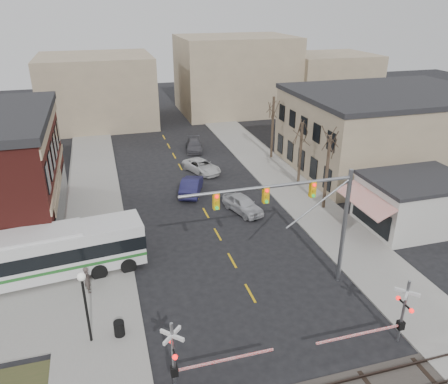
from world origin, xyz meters
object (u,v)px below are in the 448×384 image
Objects in this scene: trash_bin at (119,328)px; car_d at (194,145)px; street_lamp at (84,294)px; traffic_signal_mast at (305,208)px; pedestrian_near at (88,279)px; car_c at (202,166)px; pedestrian_far at (67,266)px; car_a at (243,204)px; transit_bus at (44,254)px; rr_crossing_east at (396,314)px; rr_crossing_west at (182,355)px; car_b at (191,186)px.

car_d is (11.17, 31.03, 0.11)m from trash_bin.
trash_bin is at bearing 0.12° from street_lamp.
traffic_signal_mast is 14.45m from pedestrian_near.
pedestrian_far reaches higher than car_c.
pedestrian_far is at bearing -174.76° from car_a.
car_d is (15.51, 23.93, -1.23)m from transit_bus.
rr_crossing_east is 16.69m from street_lamp.
transit_bus is 8.44m from trash_bin.
rr_crossing_west reaches higher than car_c.
rr_crossing_east reaches higher than car_d.
pedestrian_far reaches higher than car_a.
car_a is 18.01m from car_d.
traffic_signal_mast reaches higher than rr_crossing_east.
transit_bus is 7.76m from street_lamp.
car_c reaches higher than car_d.
transit_bus is 2.86× the size of car_d.
street_lamp is 33.64m from car_d.
car_b is at bearing -135.91° from car_c.
traffic_signal_mast is 1.93× the size of rr_crossing_east.
pedestrian_near is at bearing -111.76° from pedestrian_far.
car_c is 2.70× the size of pedestrian_near.
pedestrian_near is (-0.08, 4.63, -2.25)m from street_lamp.
rr_crossing_west is 3.24× the size of pedestrian_far.
car_a is (11.59, 13.02, 0.20)m from trash_bin.
traffic_signal_mast reaches higher than transit_bus.
car_c is 7.65m from car_d.
car_a is at bearing 44.74° from street_lamp.
traffic_signal_mast is at bearing -108.88° from car_c.
car_b is (-3.53, 5.20, 0.06)m from car_a.
traffic_signal_mast is 16.26m from pedestrian_far.
car_b is at bearing 66.15° from trash_bin.
car_b is 2.88× the size of pedestrian_far.
rr_crossing_east is 1.13× the size of car_b.
rr_crossing_east is 1.25× the size of car_a.
pedestrian_near is (-4.43, 9.00, -0.93)m from rr_crossing_west.
car_d is (0.84, 7.61, -0.01)m from car_c.
car_c is at bearing 78.73° from car_a.
car_d is 2.55× the size of pedestrian_near.
rr_crossing_east is 1.19× the size of car_d.
pedestrian_far is at bearing -110.37° from car_d.
car_a is at bearing -31.43° from pedestrian_far.
traffic_signal_mast is 1.93× the size of rr_crossing_west.
car_b is (9.61, 18.23, -2.47)m from street_lamp.
rr_crossing_west is at bearing -45.20° from street_lamp.
street_lamp reaches higher than car_d.
trash_bin is 0.18× the size of car_b.
transit_bus is 2.40× the size of rr_crossing_west.
car_c is at bearing 63.10° from street_lamp.
street_lamp reaches higher than car_a.
pedestrian_near is at bearing -144.79° from car_c.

